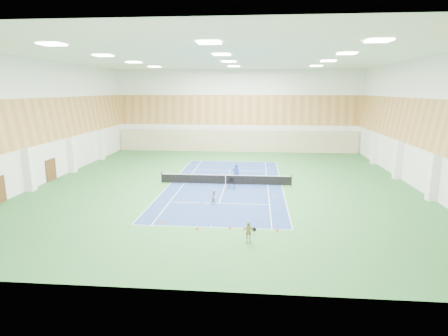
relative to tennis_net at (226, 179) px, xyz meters
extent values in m
plane|color=#2C6831|center=(0.00, 0.00, -0.55)|extent=(40.00, 40.00, 0.00)
cube|color=navy|center=(0.00, 0.00, -0.55)|extent=(10.97, 23.77, 0.01)
cube|color=#C6B793|center=(0.00, 19.75, 1.05)|extent=(35.40, 0.16, 3.20)
cube|color=#593319|center=(-17.92, 0.00, 0.55)|extent=(0.08, 1.80, 2.20)
imported|color=navy|center=(0.98, 0.60, 0.43)|extent=(0.76, 0.54, 1.95)
imported|color=gray|center=(-0.35, -6.70, 0.06)|extent=(0.75, 0.74, 1.22)
imported|color=tan|center=(2.59, -14.18, 0.11)|extent=(0.81, 0.44, 1.32)
cone|color=#EB4E0C|center=(-2.91, -6.14, -0.45)|extent=(0.18, 0.18, 0.20)
cone|color=red|center=(-1.40, -6.77, -0.44)|extent=(0.21, 0.21, 0.23)
cone|color=red|center=(0.64, -6.29, -0.45)|extent=(0.18, 0.18, 0.20)
cone|color=orange|center=(3.11, -6.02, -0.45)|extent=(0.18, 0.18, 0.20)
cone|color=orange|center=(-3.48, -11.36, -0.45)|extent=(0.18, 0.18, 0.20)
cone|color=#D74E0B|center=(-0.84, -12.40, -0.43)|extent=(0.22, 0.22, 0.24)
cone|color=#F44B0C|center=(1.31, -12.04, -0.43)|extent=(0.22, 0.22, 0.24)
cone|color=red|center=(4.46, -12.13, -0.45)|extent=(0.19, 0.19, 0.21)
camera|label=1|loc=(3.01, -35.62, 8.59)|focal=30.00mm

